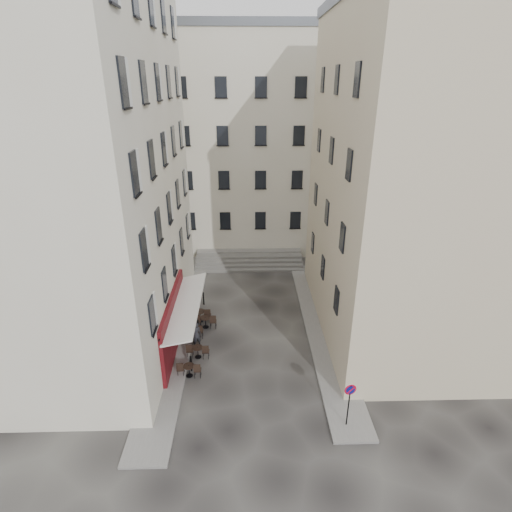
{
  "coord_description": "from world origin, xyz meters",
  "views": [
    {
      "loc": [
        -0.16,
        -18.42,
        14.49
      ],
      "look_at": [
        0.38,
        4.0,
        4.58
      ],
      "focal_mm": 28.0,
      "sensor_mm": 36.0,
      "label": 1
    }
  ],
  "objects_px": {
    "no_parking_sign": "(350,397)",
    "pedestrian": "(196,334)",
    "bistro_table_b": "(198,351)",
    "bistro_table_a": "(189,369)"
  },
  "relations": [
    {
      "from": "no_parking_sign",
      "to": "pedestrian",
      "type": "bearing_deg",
      "value": 130.97
    },
    {
      "from": "no_parking_sign",
      "to": "bistro_table_b",
      "type": "bearing_deg",
      "value": 135.63
    },
    {
      "from": "no_parking_sign",
      "to": "pedestrian",
      "type": "distance_m",
      "value": 9.78
    },
    {
      "from": "bistro_table_a",
      "to": "pedestrian",
      "type": "distance_m",
      "value": 2.7
    },
    {
      "from": "bistro_table_a",
      "to": "pedestrian",
      "type": "bearing_deg",
      "value": 87.9
    },
    {
      "from": "bistro_table_b",
      "to": "pedestrian",
      "type": "xyz_separation_m",
      "value": [
        -0.19,
        1.1,
        0.34
      ]
    },
    {
      "from": "bistro_table_a",
      "to": "bistro_table_b",
      "type": "bearing_deg",
      "value": 79.44
    },
    {
      "from": "no_parking_sign",
      "to": "bistro_table_b",
      "type": "distance_m",
      "value": 9.0
    },
    {
      "from": "bistro_table_a",
      "to": "pedestrian",
      "type": "xyz_separation_m",
      "value": [
        0.1,
        2.67,
        0.35
      ]
    },
    {
      "from": "no_parking_sign",
      "to": "bistro_table_a",
      "type": "distance_m",
      "value": 8.46
    }
  ]
}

